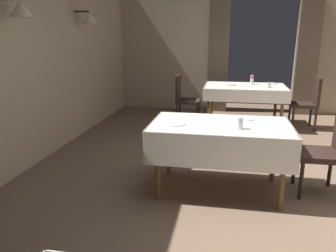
{
  "coord_description": "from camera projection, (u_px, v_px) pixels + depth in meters",
  "views": [
    {
      "loc": [
        -0.68,
        -3.38,
        1.63
      ],
      "look_at": [
        -1.4,
        0.56,
        0.54
      ],
      "focal_mm": 35.22,
      "sensor_mm": 36.0,
      "label": 1
    }
  ],
  "objects": [
    {
      "name": "glass_far_c",
      "position": [
        269.0,
        85.0,
        5.89
      ],
      "size": [
        0.07,
        0.07,
        0.08
      ],
      "primitive_type": "cylinder",
      "color": "silver",
      "rests_on": "dining_table_far"
    },
    {
      "name": "plate_mid_c",
      "position": [
        174.0,
        124.0,
        3.42
      ],
      "size": [
        0.22,
        0.22,
        0.01
      ],
      "primitive_type": "cylinder",
      "color": "white",
      "rests_on": "dining_table_mid"
    },
    {
      "name": "chair_far_right",
      "position": [
        309.0,
        101.0,
        5.95
      ],
      "size": [
        0.44,
        0.44,
        0.93
      ],
      "color": "black",
      "rests_on": "ground"
    },
    {
      "name": "ground",
      "position": [
        287.0,
        195.0,
        3.51
      ],
      "size": [
        10.08,
        10.08,
        0.0
      ],
      "primitive_type": "plane",
      "color": "#7A604C"
    },
    {
      "name": "plate_far_d",
      "position": [
        230.0,
        85.0,
        6.2
      ],
      "size": [
        0.21,
        0.21,
        0.01
      ],
      "primitive_type": "cylinder",
      "color": "white",
      "rests_on": "dining_table_far"
    },
    {
      "name": "glass_mid_a",
      "position": [
        240.0,
        123.0,
        3.23
      ],
      "size": [
        0.07,
        0.07,
        0.11
      ],
      "primitive_type": "cylinder",
      "color": "silver",
      "rests_on": "dining_table_mid"
    },
    {
      "name": "dining_table_far",
      "position": [
        245.0,
        90.0,
        6.16
      ],
      "size": [
        1.5,
        1.05,
        0.75
      ],
      "color": "brown",
      "rests_on": "ground"
    },
    {
      "name": "flower_vase_far",
      "position": [
        252.0,
        79.0,
        6.27
      ],
      "size": [
        0.07,
        0.07,
        0.19
      ],
      "color": "silver",
      "rests_on": "dining_table_far"
    },
    {
      "name": "plate_far_b",
      "position": [
        272.0,
        83.0,
        6.4
      ],
      "size": [
        0.23,
        0.23,
        0.01
      ],
      "primitive_type": "cylinder",
      "color": "white",
      "rests_on": "dining_table_far"
    },
    {
      "name": "plate_mid_b",
      "position": [
        246.0,
        119.0,
        3.63
      ],
      "size": [
        0.18,
        0.18,
        0.01
      ],
      "primitive_type": "cylinder",
      "color": "white",
      "rests_on": "dining_table_mid"
    },
    {
      "name": "chair_far_left",
      "position": [
        184.0,
        97.0,
        6.32
      ],
      "size": [
        0.44,
        0.44,
        0.93
      ],
      "color": "black",
      "rests_on": "ground"
    },
    {
      "name": "dining_table_mid",
      "position": [
        220.0,
        133.0,
        3.47
      ],
      "size": [
        1.46,
        0.89,
        0.75
      ],
      "color": "brown",
      "rests_on": "ground"
    },
    {
      "name": "chair_mid_right",
      "position": [
        328.0,
        148.0,
        3.42
      ],
      "size": [
        0.44,
        0.44,
        0.93
      ],
      "color": "black",
      "rests_on": "ground"
    },
    {
      "name": "wall_left",
      "position": [
        1.0,
        48.0,
        3.68
      ],
      "size": [
        0.49,
        8.4,
        3.0
      ],
      "color": "tan",
      "rests_on": "ground"
    },
    {
      "name": "wall_back",
      "position": [
        262.0,
        43.0,
        7.09
      ],
      "size": [
        6.4,
        0.27,
        3.0
      ],
      "color": "tan",
      "rests_on": "ground"
    }
  ]
}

